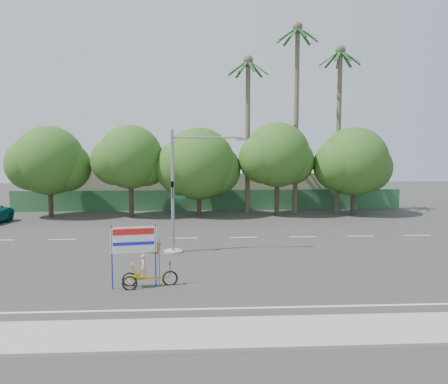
{
  "coord_description": "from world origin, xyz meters",
  "views": [
    {
      "loc": [
        -0.99,
        -20.77,
        5.8
      ],
      "look_at": [
        0.4,
        3.52,
        3.5
      ],
      "focal_mm": 35.0,
      "sensor_mm": 36.0,
      "label": 1
    }
  ],
  "objects": [
    {
      "name": "palm_tall",
      "position": [
        8.0,
        19.5,
        10.46
      ],
      "size": [
        3.73,
        3.79,
        17.45
      ],
      "color": "#70604C",
      "rests_on": "ground"
    },
    {
      "name": "tree_right",
      "position": [
        5.95,
        18.0,
        5.24
      ],
      "size": [
        6.9,
        5.8,
        8.36
      ],
      "color": "#473828",
      "rests_on": "ground"
    },
    {
      "name": "tree_far_left",
      "position": [
        -14.05,
        18.0,
        4.76
      ],
      "size": [
        7.14,
        6.0,
        7.96
      ],
      "color": "#473828",
      "rests_on": "ground"
    },
    {
      "name": "tree_left",
      "position": [
        -7.05,
        18.0,
        5.06
      ],
      "size": [
        6.66,
        5.6,
        8.07
      ],
      "color": "#473828",
      "rests_on": "ground"
    },
    {
      "name": "palm_mid",
      "position": [
        12.0,
        19.5,
        9.4
      ],
      "size": [
        3.73,
        3.79,
        15.45
      ],
      "color": "#70604C",
      "rests_on": "ground"
    },
    {
      "name": "ground",
      "position": [
        0.0,
        0.0,
        0.0
      ],
      "size": [
        120.0,
        120.0,
        0.0
      ],
      "primitive_type": "plane",
      "color": "#33302D",
      "rests_on": "ground"
    },
    {
      "name": "tree_center",
      "position": [
        -1.05,
        18.0,
        4.47
      ],
      "size": [
        7.62,
        6.4,
        7.85
      ],
      "color": "#473828",
      "rests_on": "ground"
    },
    {
      "name": "building_left",
      "position": [
        -10.0,
        26.0,
        2.0
      ],
      "size": [
        12.0,
        8.0,
        4.0
      ],
      "primitive_type": "cube",
      "color": "#B6A790",
      "rests_on": "ground"
    },
    {
      "name": "fence",
      "position": [
        0.0,
        21.5,
        1.0
      ],
      "size": [
        38.0,
        0.08,
        2.0
      ],
      "primitive_type": "cube",
      "color": "#336B3D",
      "rests_on": "ground"
    },
    {
      "name": "tree_far_right",
      "position": [
        12.95,
        18.0,
        4.64
      ],
      "size": [
        7.38,
        6.2,
        7.94
      ],
      "color": "#473828",
      "rests_on": "ground"
    },
    {
      "name": "building_right",
      "position": [
        8.0,
        26.0,
        1.8
      ],
      "size": [
        14.0,
        8.0,
        3.6
      ],
      "primitive_type": "cube",
      "color": "#B6A790",
      "rests_on": "ground"
    },
    {
      "name": "palm_short",
      "position": [
        3.5,
        19.5,
        8.86
      ],
      "size": [
        3.73,
        3.79,
        14.45
      ],
      "color": "#70604C",
      "rests_on": "ground"
    },
    {
      "name": "trike_billboard",
      "position": [
        -3.5,
        -2.46,
        1.11
      ],
      "size": [
        2.78,
        0.88,
        2.76
      ],
      "rotation": [
        0.0,
        0.0,
        0.17
      ],
      "color": "black",
      "rests_on": "ground"
    },
    {
      "name": "traffic_signal",
      "position": [
        -2.2,
        3.98,
        2.92
      ],
      "size": [
        4.72,
        1.1,
        7.0
      ],
      "color": "gray",
      "rests_on": "ground"
    },
    {
      "name": "sidewalk_near",
      "position": [
        0.0,
        -7.5,
        0.06
      ],
      "size": [
        50.0,
        2.4,
        0.12
      ],
      "primitive_type": "cube",
      "color": "gray",
      "rests_on": "ground"
    }
  ]
}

